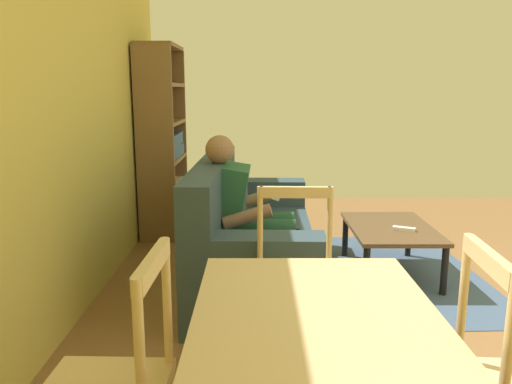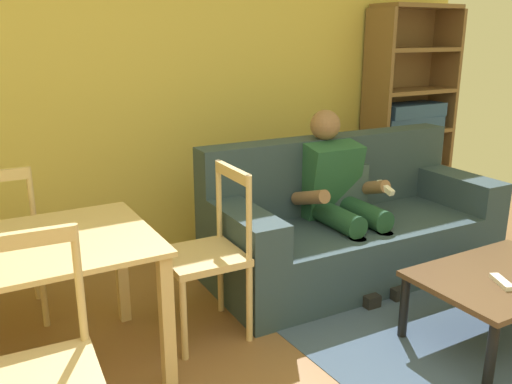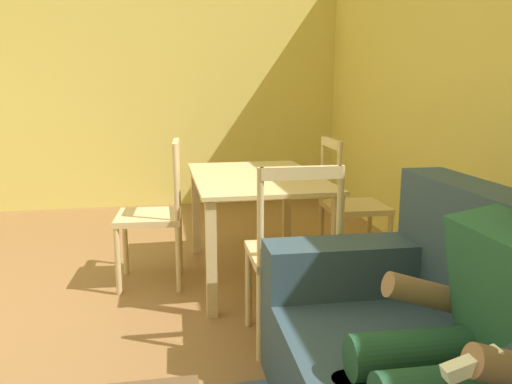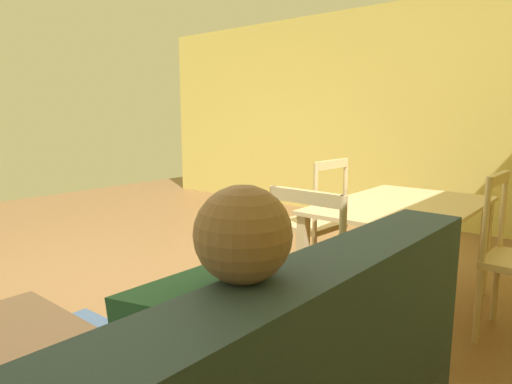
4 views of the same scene
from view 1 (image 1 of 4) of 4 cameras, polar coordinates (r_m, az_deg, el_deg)
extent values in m
cube|color=#DBC660|center=(2.68, -26.96, 6.48)|extent=(6.62, 0.12, 2.56)
cube|color=#2D4251|center=(3.92, 0.00, -7.17)|extent=(2.07, 0.91, 0.40)
cube|color=#2D4251|center=(3.82, -4.96, -0.45)|extent=(2.05, 0.25, 0.54)
cube|color=#2D4251|center=(2.96, -0.44, -7.06)|extent=(0.26, 0.87, 0.23)
cube|color=#2D4251|center=(4.71, 0.28, 0.02)|extent=(0.26, 0.87, 0.23)
cube|color=#374E5A|center=(3.78, -2.59, -1.89)|extent=(0.42, 0.21, 0.36)
cube|color=#23563D|center=(3.70, -3.05, -0.96)|extent=(0.41, 0.32, 0.55)
sphere|color=#8C664C|center=(3.65, -4.14, 4.82)|extent=(0.21, 0.21, 0.21)
cylinder|color=#1C4530|center=(3.63, 1.02, -4.25)|extent=(0.16, 0.44, 0.15)
cylinder|color=#8C664C|center=(3.72, 4.43, -8.26)|extent=(0.11, 0.11, 0.40)
cube|color=black|center=(3.78, 5.62, -10.52)|extent=(0.11, 0.24, 0.08)
cylinder|color=#1C4530|center=(3.84, 1.05, -3.35)|extent=(0.16, 0.44, 0.15)
cylinder|color=#8C664C|center=(3.93, 4.27, -7.16)|extent=(0.11, 0.11, 0.40)
cube|color=black|center=(3.99, 5.40, -9.33)|extent=(0.11, 0.24, 0.08)
cylinder|color=#8C664C|center=(3.47, -0.98, -2.81)|extent=(0.10, 0.35, 0.19)
cylinder|color=#8C664C|center=(3.95, -0.67, -0.99)|extent=(0.10, 0.35, 0.19)
cube|color=white|center=(3.94, 1.65, -0.44)|extent=(0.04, 0.15, 0.08)
cube|color=brown|center=(4.13, 15.08, -3.98)|extent=(0.94, 0.64, 0.03)
cylinder|color=black|center=(3.88, 20.61, -8.40)|extent=(0.05, 0.05, 0.37)
cylinder|color=black|center=(4.66, 16.95, -4.84)|extent=(0.05, 0.05, 0.37)
cylinder|color=black|center=(3.73, 12.40, -8.76)|extent=(0.05, 0.05, 0.37)
cylinder|color=black|center=(4.53, 10.10, -4.98)|extent=(0.05, 0.05, 0.37)
cube|color=white|center=(4.04, 16.47, -4.02)|extent=(0.12, 0.18, 0.02)
cube|color=brown|center=(4.80, -11.43, 5.00)|extent=(0.04, 0.36, 1.85)
cube|color=brown|center=(5.62, -9.76, 6.01)|extent=(0.04, 0.36, 1.85)
cube|color=brown|center=(5.25, -12.36, 5.51)|extent=(0.88, 0.02, 1.85)
cube|color=brown|center=(5.38, -10.17, -4.11)|extent=(0.80, 0.36, 0.04)
cube|color=brown|center=(5.30, -10.31, -0.25)|extent=(0.80, 0.36, 0.04)
cube|color=brown|center=(5.23, -10.46, 3.72)|extent=(0.80, 0.36, 0.04)
cube|color=brown|center=(5.20, -10.61, 7.77)|extent=(0.80, 0.36, 0.04)
cube|color=brown|center=(5.18, -10.77, 11.86)|extent=(0.80, 0.36, 0.04)
cube|color=brown|center=(5.20, -10.93, 15.94)|extent=(0.80, 0.36, 0.04)
cube|color=#2D5193|center=(5.38, -9.94, -3.24)|extent=(0.66, 0.29, 0.12)
cube|color=teal|center=(5.36, -9.98, -1.99)|extent=(0.66, 0.29, 0.12)
cube|color=beige|center=(5.26, -10.17, 0.53)|extent=(0.66, 0.30, 0.12)
cube|color=#2D5193|center=(5.19, -10.33, 4.53)|extent=(0.66, 0.30, 0.12)
cube|color=#2D5193|center=(5.20, -10.34, 5.87)|extent=(0.66, 0.30, 0.12)
cube|color=#D1B27F|center=(1.70, 7.26, -15.16)|extent=(1.31, 0.84, 0.02)
cube|color=#D1B27F|center=(2.45, 14.21, -15.89)|extent=(0.06, 0.06, 0.69)
cube|color=#D1B27F|center=(2.39, -4.14, -16.32)|extent=(0.06, 0.06, 0.69)
cylinder|color=#D1B27F|center=(1.87, -10.06, -12.35)|extent=(0.03, 0.03, 0.49)
cylinder|color=#D1B27F|center=(1.54, -13.04, -18.02)|extent=(0.03, 0.03, 0.49)
cube|color=#D1B27F|center=(1.62, -11.69, -8.10)|extent=(0.38, 0.05, 0.06)
cube|color=#D1B27F|center=(2.66, 4.54, -10.41)|extent=(0.43, 0.43, 0.04)
cylinder|color=#D1B27F|center=(2.58, 0.27, -16.81)|extent=(0.04, 0.04, 0.47)
cylinder|color=#D1B27F|center=(2.60, 9.04, -16.72)|extent=(0.04, 0.04, 0.47)
cylinder|color=#D1B27F|center=(2.92, 0.45, -13.26)|extent=(0.04, 0.04, 0.47)
cylinder|color=#D1B27F|center=(2.94, 8.07, -13.22)|extent=(0.04, 0.04, 0.47)
cylinder|color=#D1B27F|center=(2.76, 0.46, -4.28)|extent=(0.03, 0.03, 0.48)
cylinder|color=#D1B27F|center=(2.78, 8.35, -4.29)|extent=(0.03, 0.03, 0.48)
cube|color=#D1B27F|center=(2.71, 4.49, -0.02)|extent=(0.05, 0.38, 0.06)
cylinder|color=#D1B27F|center=(1.69, 26.68, -16.25)|extent=(0.03, 0.03, 0.50)
cylinder|color=#D1B27F|center=(2.01, 22.44, -11.36)|extent=(0.03, 0.03, 0.50)
cube|color=#D1B27F|center=(1.77, 24.96, -7.04)|extent=(0.38, 0.06, 0.06)
cube|color=#3D5170|center=(4.24, 14.81, -8.88)|extent=(2.05, 1.47, 0.01)
camera|label=2|loc=(3.05, 64.54, 8.46)|focal=37.88mm
camera|label=3|loc=(4.95, 9.97, 9.60)|focal=35.98mm
camera|label=4|loc=(4.37, -11.45, 8.99)|focal=31.20mm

